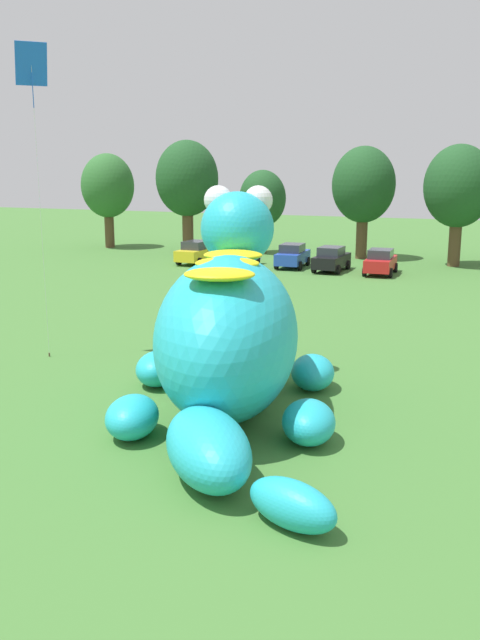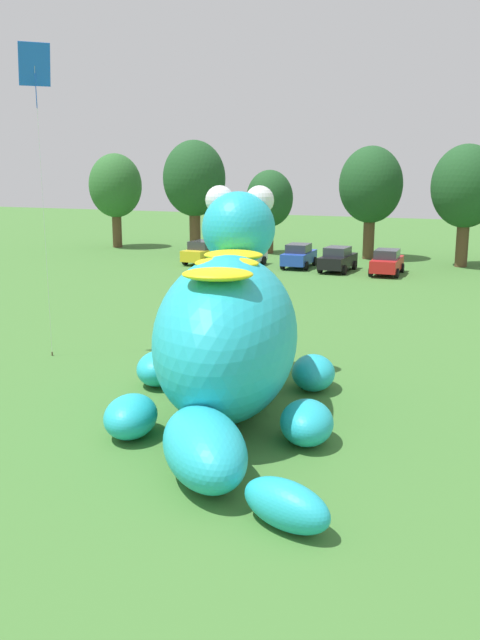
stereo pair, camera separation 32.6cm
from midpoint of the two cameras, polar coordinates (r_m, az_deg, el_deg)
The scene contains 13 objects.
ground_plane at distance 21.80m, azimuth -2.56°, elevation -6.84°, with size 160.00×160.00×0.00m, color #427533.
giant_inflatable_creature at distance 20.46m, azimuth -1.44°, elevation -1.09°, with size 9.21×11.80×6.59m.
car_yellow at distance 52.33m, azimuth -3.76°, elevation 5.58°, with size 2.11×4.19×1.72m.
car_white at distance 50.78m, azimuth -0.26°, elevation 5.39°, with size 2.15×4.20×1.72m.
car_blue at distance 50.43m, azimuth 4.15°, elevation 5.31°, with size 2.11×4.18×1.72m.
car_black at distance 48.88m, azimuth 7.33°, elevation 5.00°, with size 2.06×4.16×1.72m.
car_red at distance 47.98m, azimuth 11.29°, elevation 4.72°, with size 2.05×4.16×1.72m.
tree_far_left at distance 63.53m, azimuth -10.97°, elevation 10.74°, with size 4.66×4.66×8.27m.
tree_left at distance 59.33m, azimuth -4.53°, elevation 11.46°, with size 5.24×5.24×9.30m.
tree_mid_left at distance 58.31m, azimuth 1.71°, elevation 9.91°, with size 3.87×3.87×6.88m.
tree_centre_left at distance 55.63m, azimuth 9.96°, elevation 10.84°, with size 4.91×4.91×8.71m.
tree_centre at distance 52.86m, azimuth 17.35°, elevation 10.39°, with size 4.92×4.92×8.74m.
tethered_flying_kite at distance 27.21m, azimuth -17.11°, elevation 19.03°, with size 1.13×1.13×11.48m.
Camera 1 is at (8.34, -18.78, 7.27)m, focal length 38.93 mm.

